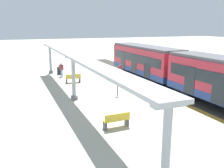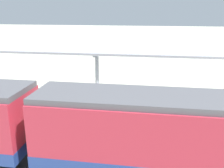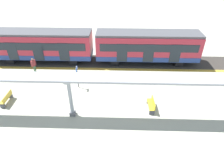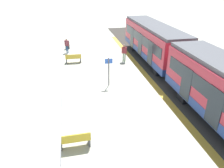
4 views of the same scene
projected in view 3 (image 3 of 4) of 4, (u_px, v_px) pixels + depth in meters
The scene contains 11 objects.
ground_plane at pixel (82, 89), 18.22m from camera, with size 176.00×176.00×0.00m, color #B0AF9C.
tactile_edge_strip at pixel (87, 69), 21.24m from camera, with size 0.49×30.73×0.01m, color gold.
trackbed at pixel (90, 61), 22.77m from camera, with size 3.20×42.73×0.01m, color #38332D.
train_near_carriage at pixel (42, 46), 21.87m from camera, with size 2.65×11.11×3.48m.
train_far_carriage at pixel (147, 47), 21.56m from camera, with size 2.65×11.11×3.48m.
canopy_pillar_second at pixel (70, 98), 14.40m from camera, with size 1.10×0.44×3.35m.
canopy_beam at pixel (72, 78), 13.42m from camera, with size 1.20×24.70×0.16m, color #A8AAB2.
bench_near_end at pixel (152, 104), 15.70m from camera, with size 1.51×0.48×0.86m.
bench_mid_platform at pixel (7, 98), 16.33m from camera, with size 1.50×0.45×0.86m.
platform_info_sign at pixel (77, 75), 17.69m from camera, with size 0.56×0.10×2.20m.
passenger_waiting_near_edge at pixel (33, 64), 19.98m from camera, with size 0.53×0.38×1.68m.
Camera 3 is at (14.69, 3.25, 10.65)m, focal length 31.58 mm.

